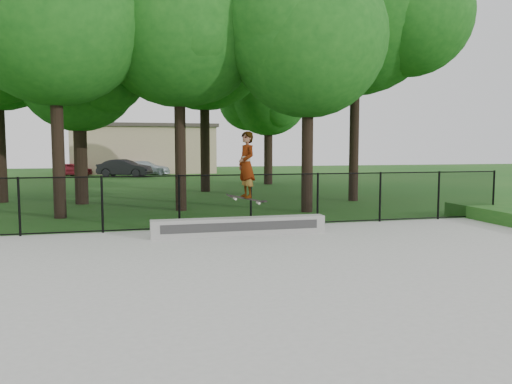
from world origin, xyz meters
TOP-DOWN VIEW (x-y plane):
  - ground at (0.00, 0.00)m, footprint 100.00×100.00m
  - concrete_slab at (0.00, 0.00)m, footprint 14.00×12.00m
  - grind_ledge at (-0.58, 4.70)m, footprint 4.49×0.40m
  - car_a at (-7.71, 34.59)m, footprint 3.24×2.22m
  - car_b at (-3.68, 32.15)m, footprint 3.97×2.73m
  - car_c at (-1.97, 34.77)m, footprint 3.83×2.18m
  - skater_airborne at (-0.47, 4.42)m, footprint 0.83×0.68m
  - chainlink_fence at (0.00, 5.90)m, footprint 16.06×0.06m
  - tree_row at (-0.29, 13.49)m, footprint 21.27×18.18m
  - distant_building at (-2.00, 38.00)m, footprint 12.40×6.40m

SIDE VIEW (x-z plane):
  - ground at x=0.00m, z-range 0.00..0.00m
  - concrete_slab at x=0.00m, z-range 0.00..0.06m
  - grind_ledge at x=-0.58m, z-range 0.06..0.50m
  - car_a at x=-7.71m, z-range 0.00..1.03m
  - car_c at x=-1.97m, z-range 0.00..1.14m
  - car_b at x=-3.68m, z-range 0.00..1.35m
  - chainlink_fence at x=0.00m, z-range 0.06..1.56m
  - skater_airborne at x=-0.47m, z-range 0.92..2.74m
  - distant_building at x=-2.00m, z-range 0.01..4.31m
  - tree_row at x=-0.29m, z-range 1.04..12.84m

